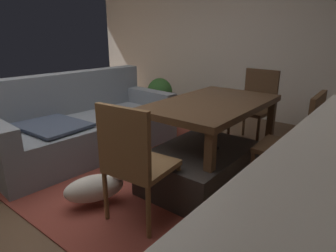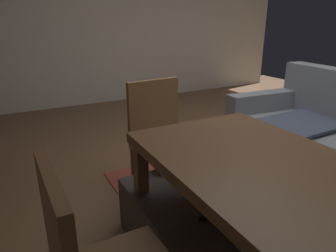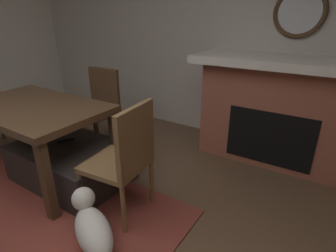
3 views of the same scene
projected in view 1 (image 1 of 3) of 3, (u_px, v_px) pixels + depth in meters
The scene contains 12 objects.
floor at pixel (75, 180), 2.88m from camera, with size 7.74×7.74×0.00m, color brown.
wall_right_window_side at pixel (233, 38), 4.88m from camera, with size 0.12×6.17×2.56m, color white.
area_rug at pixel (142, 163), 3.22m from camera, with size 2.60×2.00×0.01m, color brown.
couch at pixel (82, 126), 3.48m from camera, with size 2.21×1.15×0.91m.
ottoman_coffee_table at pixel (200, 167), 2.72m from camera, with size 1.06×0.73×0.37m, color #2D2826.
tv_remote at pixel (213, 145), 2.72m from camera, with size 0.05×0.16×0.02m, color black.
dining_table at pixel (212, 110), 2.88m from camera, with size 1.42×0.86×0.74m.
dining_chair_west at pixel (134, 159), 2.09m from camera, with size 0.48×0.48×0.93m.
dining_chair_south at pixel (298, 141), 2.43m from camera, with size 0.45×0.45×0.93m.
dining_chair_east at pixel (256, 102), 3.74m from camera, with size 0.47×0.47×0.93m.
potted_plant at pixel (160, 93), 5.09m from camera, with size 0.43×0.43×0.62m.
small_dog at pixel (98, 185), 2.41m from camera, with size 0.55×0.42×0.31m.
Camera 1 is at (-1.45, -2.31, 1.40)m, focal length 31.26 mm.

